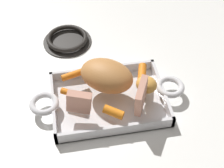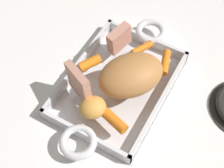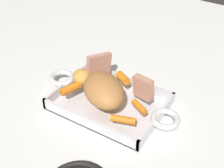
{
  "view_description": "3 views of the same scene",
  "coord_description": "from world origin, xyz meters",
  "views": [
    {
      "loc": [
        -0.09,
        -0.58,
        0.7
      ],
      "look_at": [
        0.01,
        0.0,
        0.07
      ],
      "focal_mm": 53.78,
      "sensor_mm": 36.0,
      "label": 1
    },
    {
      "loc": [
        0.36,
        0.19,
        0.66
      ],
      "look_at": [
        0.03,
        -0.0,
        0.05
      ],
      "focal_mm": 53.08,
      "sensor_mm": 36.0,
      "label": 2
    },
    {
      "loc": [
        -0.37,
        0.59,
        0.61
      ],
      "look_at": [
        -0.0,
        -0.0,
        0.08
      ],
      "focal_mm": 52.11,
      "sensor_mm": 36.0,
      "label": 3
    }
  ],
  "objects": [
    {
      "name": "ground_plane",
      "position": [
        0.0,
        0.0,
        0.0
      ],
      "size": [
        1.7,
        1.7,
        0.0
      ],
      "primitive_type": "plane",
      "color": "white"
    },
    {
      "name": "roasting_dish",
      "position": [
        0.0,
        0.0,
        0.01
      ],
      "size": [
        0.42,
        0.22,
        0.04
      ],
      "color": "silver",
      "rests_on": "ground_plane"
    },
    {
      "name": "pork_roast",
      "position": [
        0.0,
        0.03,
        0.08
      ],
      "size": [
        0.18,
        0.17,
        0.07
      ],
      "primitive_type": "ellipsoid",
      "rotation": [
        0.0,
        0.0,
        5.65
      ],
      "color": "#B6773E",
      "rests_on": "roasting_dish"
    },
    {
      "name": "roast_slice_thick",
      "position": [
        0.07,
        -0.06,
        0.08
      ],
      "size": [
        0.05,
        0.08,
        0.08
      ],
      "primitive_type": "cube",
      "rotation": [
        0.12,
        0.0,
        5.83
      ],
      "color": "tan",
      "rests_on": "roasting_dish"
    },
    {
      "name": "roast_slice_thin",
      "position": [
        -0.08,
        -0.04,
        0.07
      ],
      "size": [
        0.07,
        0.04,
        0.07
      ],
      "primitive_type": "cube",
      "rotation": [
        0.1,
        0.0,
        1.29
      ],
      "color": "tan",
      "rests_on": "roasting_dish"
    },
    {
      "name": "baby_carrot_short",
      "position": [
        0.1,
        0.04,
        0.05
      ],
      "size": [
        0.04,
        0.07,
        0.02
      ],
      "primitive_type": "cylinder",
      "rotation": [
        1.6,
        0.0,
        5.99
      ],
      "color": "orange",
      "rests_on": "roasting_dish"
    },
    {
      "name": "baby_carrot_long",
      "position": [
        -0.0,
        -0.07,
        0.05
      ],
      "size": [
        0.06,
        0.05,
        0.03
      ],
      "primitive_type": "cylinder",
      "rotation": [
        1.47,
        0.0,
        4.14
      ],
      "color": "orange",
      "rests_on": "roasting_dish"
    },
    {
      "name": "baby_carrot_southwest",
      "position": [
        -0.09,
        0.07,
        0.05
      ],
      "size": [
        0.07,
        0.04,
        0.02
      ],
      "primitive_type": "cylinder",
      "rotation": [
        1.57,
        0.0,
        5.01
      ],
      "color": "orange",
      "rests_on": "roasting_dish"
    },
    {
      "name": "baby_carrot_southeast",
      "position": [
        -0.1,
        0.01,
        0.05
      ],
      "size": [
        0.05,
        0.04,
        0.02
      ],
      "primitive_type": "cylinder",
      "rotation": [
        1.55,
        0.0,
        4.22
      ],
      "color": "orange",
      "rests_on": "roasting_dish"
    },
    {
      "name": "potato_halved",
      "position": [
        0.1,
        -0.01,
        0.06
      ],
      "size": [
        0.08,
        0.07,
        0.04
      ],
      "primitive_type": "ellipsoid",
      "rotation": [
        0.0,
        0.0,
        5.64
      ],
      "color": "gold",
      "rests_on": "roasting_dish"
    }
  ]
}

